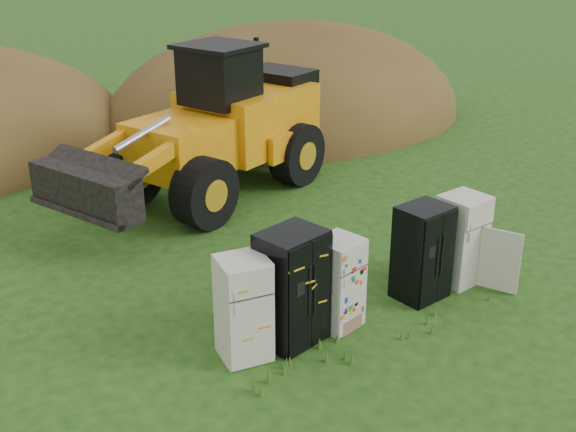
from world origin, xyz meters
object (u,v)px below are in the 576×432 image
at_px(fridge_open_door, 461,239).
at_px(fridge_black_side, 292,288).
at_px(fridge_black_right, 422,252).
at_px(wheel_loader, 195,128).
at_px(fridge_leftmost, 244,308).
at_px(fridge_sticker, 337,283).

bearing_deg(fridge_open_door, fridge_black_side, 174.60).
xyz_separation_m(fridge_black_right, wheel_loader, (-1.37, 6.63, 0.98)).
bearing_deg(fridge_leftmost, fridge_black_right, 7.85).
bearing_deg(fridge_sticker, wheel_loader, 71.62).
xyz_separation_m(fridge_sticker, fridge_black_right, (1.92, 0.01, 0.08)).
relative_size(fridge_leftmost, fridge_open_door, 0.98).
distance_m(fridge_leftmost, wheel_loader, 7.10).
relative_size(fridge_sticker, wheel_loader, 0.21).
bearing_deg(fridge_sticker, fridge_open_door, -12.28).
relative_size(fridge_leftmost, fridge_black_right, 0.96).
relative_size(fridge_leftmost, fridge_black_side, 0.88).
bearing_deg(wheel_loader, fridge_black_right, -99.67).
bearing_deg(fridge_leftmost, fridge_open_door, 8.66).
bearing_deg(fridge_black_side, fridge_sticker, -14.71).
bearing_deg(fridge_black_side, wheel_loader, 63.48).
relative_size(fridge_leftmost, fridge_sticker, 1.06).
distance_m(fridge_black_right, fridge_open_door, 1.06).
xyz_separation_m(fridge_leftmost, wheel_loader, (2.37, 6.62, 1.01)).
xyz_separation_m(fridge_black_side, wheel_loader, (1.48, 6.63, 0.89)).
bearing_deg(fridge_open_door, fridge_sticker, 175.10).
bearing_deg(fridge_sticker, fridge_leftmost, 165.52).
distance_m(fridge_black_side, fridge_open_door, 3.90).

